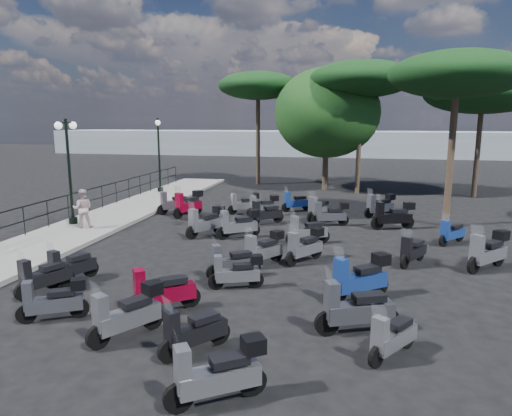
% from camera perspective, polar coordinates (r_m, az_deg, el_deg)
% --- Properties ---
extents(ground, '(120.00, 120.00, 0.00)m').
position_cam_1_polar(ground, '(14.87, -4.38, -6.21)').
color(ground, black).
rests_on(ground, ground).
extents(sidewalk, '(3.00, 30.00, 0.15)m').
position_cam_1_polar(sidewalk, '(20.14, -19.98, -2.06)').
color(sidewalk, slate).
rests_on(sidewalk, ground).
extents(railing, '(0.04, 26.04, 1.10)m').
position_cam_1_polar(railing, '(20.53, -23.51, 0.27)').
color(railing, black).
rests_on(railing, sidewalk).
extents(lamp_post_1, '(0.34, 1.26, 4.28)m').
position_cam_1_polar(lamp_post_1, '(20.08, -22.35, 5.03)').
color(lamp_post_1, black).
rests_on(lamp_post_1, sidewalk).
extents(lamp_post_2, '(0.70, 1.20, 4.35)m').
position_cam_1_polar(lamp_post_2, '(27.79, -12.05, 7.10)').
color(lamp_post_2, black).
rests_on(lamp_post_2, sidewalk).
extents(pedestrian_far, '(0.92, 0.83, 1.55)m').
position_cam_1_polar(pedestrian_far, '(19.35, -20.85, -0.05)').
color(pedestrian_far, '#C6A8A9').
rests_on(pedestrian_far, sidewalk).
extents(scooter_1, '(1.38, 0.90, 1.21)m').
position_cam_1_polar(scooter_1, '(11.19, -23.99, -10.56)').
color(scooter_1, black).
rests_on(scooter_1, ground).
extents(scooter_2, '(0.82, 1.52, 1.28)m').
position_cam_1_polar(scooter_2, '(12.90, -25.02, -7.85)').
color(scooter_2, black).
rests_on(scooter_2, ground).
extents(scooter_3, '(1.17, 1.58, 1.43)m').
position_cam_1_polar(scooter_3, '(17.51, -6.29, -1.78)').
color(scooter_3, black).
rests_on(scooter_3, ground).
extents(scooter_4, '(1.39, 1.23, 1.39)m').
position_cam_1_polar(scooter_4, '(21.90, -10.19, 0.53)').
color(scooter_4, black).
rests_on(scooter_4, ground).
extents(scooter_5, '(0.94, 1.77, 1.48)m').
position_cam_1_polar(scooter_5, '(21.22, -8.45, 0.46)').
color(scooter_5, black).
rests_on(scooter_5, ground).
extents(scooter_6, '(1.07, 1.28, 1.25)m').
position_cam_1_polar(scooter_6, '(9.00, -7.84, -15.12)').
color(scooter_6, black).
rests_on(scooter_6, ground).
extents(scooter_7, '(1.42, 0.73, 1.18)m').
position_cam_1_polar(scooter_7, '(12.09, -2.44, -8.05)').
color(scooter_7, black).
rests_on(scooter_7, ground).
extents(scooter_8, '(1.39, 1.00, 1.28)m').
position_cam_1_polar(scooter_8, '(12.86, -2.97, -6.88)').
color(scooter_8, black).
rests_on(scooter_8, ground).
extents(scooter_9, '(1.52, 1.11, 1.38)m').
position_cam_1_polar(scooter_9, '(17.11, -2.17, -2.09)').
color(scooter_9, black).
rests_on(scooter_9, ground).
extents(scooter_10, '(1.39, 1.01, 1.26)m').
position_cam_1_polar(scooter_10, '(21.59, -1.50, 0.52)').
color(scooter_10, black).
rests_on(scooter_10, ground).
extents(scooter_11, '(1.35, 0.95, 1.24)m').
position_cam_1_polar(scooter_11, '(22.28, 4.96, 0.69)').
color(scooter_11, black).
rests_on(scooter_11, ground).
extents(scooter_12, '(1.48, 1.08, 1.34)m').
position_cam_1_polar(scooter_12, '(7.55, -4.84, -19.95)').
color(scooter_12, black).
rests_on(scooter_12, ground).
extents(scooter_13, '(1.09, 1.53, 1.37)m').
position_cam_1_polar(scooter_13, '(9.81, -15.82, -12.64)').
color(scooter_13, black).
rests_on(scooter_13, ground).
extents(scooter_14, '(1.46, 1.14, 1.39)m').
position_cam_1_polar(scooter_14, '(10.88, -11.67, -10.25)').
color(scooter_14, black).
rests_on(scooter_14, ground).
extents(scooter_15, '(1.53, 0.96, 1.34)m').
position_cam_1_polar(scooter_15, '(16.38, 6.38, -2.94)').
color(scooter_15, black).
rests_on(scooter_15, ground).
extents(scooter_16, '(1.30, 1.22, 1.34)m').
position_cam_1_polar(scooter_16, '(19.38, 1.23, -0.71)').
color(scooter_16, black).
rests_on(scooter_16, ground).
extents(scooter_17, '(1.57, 0.69, 1.28)m').
position_cam_1_polar(scooter_17, '(19.39, 9.31, -0.79)').
color(scooter_17, black).
rests_on(scooter_17, ground).
extents(scooter_19, '(1.53, 1.27, 1.45)m').
position_cam_1_polar(scooter_19, '(11.63, 12.86, -8.57)').
color(scooter_19, black).
rests_on(scooter_19, ground).
extents(scooter_20, '(1.75, 0.93, 1.47)m').
position_cam_1_polar(scooter_20, '(9.88, 12.32, -12.35)').
color(scooter_20, black).
rests_on(scooter_20, ground).
extents(scooter_21, '(1.09, 1.42, 1.31)m').
position_cam_1_polar(scooter_21, '(14.37, 6.14, -4.80)').
color(scooter_21, black).
rests_on(scooter_21, ground).
extents(scooter_22, '(0.98, 1.58, 1.39)m').
position_cam_1_polar(scooter_22, '(20.36, 7.83, -0.19)').
color(scooter_22, black).
rests_on(scooter_22, ground).
extents(scooter_23, '(1.76, 0.88, 1.46)m').
position_cam_1_polar(scooter_23, '(19.30, 16.80, -0.97)').
color(scooter_23, black).
rests_on(scooter_23, ground).
extents(scooter_24, '(0.96, 1.26, 1.19)m').
position_cam_1_polar(scooter_24, '(9.14, 16.65, -15.24)').
color(scooter_24, black).
rests_on(scooter_24, ground).
extents(scooter_26, '(0.91, 1.38, 1.23)m').
position_cam_1_polar(scooter_26, '(14.78, 18.98, -5.16)').
color(scooter_26, black).
rests_on(scooter_26, ground).
extents(scooter_27, '(1.41, 1.42, 1.46)m').
position_cam_1_polar(scooter_27, '(15.16, 26.99, -4.90)').
color(scooter_27, black).
rests_on(scooter_27, ground).
extents(scooter_28, '(1.07, 1.15, 1.18)m').
position_cam_1_polar(scooter_28, '(17.74, 23.25, -2.89)').
color(scooter_28, black).
rests_on(scooter_28, ground).
extents(scooter_29, '(1.42, 1.20, 1.35)m').
position_cam_1_polar(scooter_29, '(21.62, 15.24, 0.25)').
color(scooter_29, black).
rests_on(scooter_29, ground).
extents(scooter_30, '(0.82, 1.52, 1.28)m').
position_cam_1_polar(scooter_30, '(13.47, -22.15, -6.86)').
color(scooter_30, black).
rests_on(scooter_30, ground).
extents(scooter_31, '(1.09, 1.42, 1.31)m').
position_cam_1_polar(scooter_31, '(13.95, 0.95, -5.22)').
color(scooter_31, black).
rests_on(scooter_31, ground).
extents(scooter_32, '(1.39, 1.01, 1.26)m').
position_cam_1_polar(scooter_32, '(20.94, 0.90, 0.20)').
color(scooter_32, black).
rests_on(scooter_32, ground).
extents(broadleaf_tree, '(6.55, 6.55, 7.60)m').
position_cam_1_polar(broadleaf_tree, '(29.20, 8.84, 11.66)').
color(broadleaf_tree, '#38281E').
rests_on(broadleaf_tree, ground).
extents(pine_0, '(6.10, 6.10, 7.78)m').
position_cam_1_polar(pine_0, '(28.07, 13.07, 15.39)').
color(pine_0, '#38281E').
rests_on(pine_0, ground).
extents(pine_1, '(6.40, 6.40, 6.93)m').
position_cam_1_polar(pine_1, '(28.93, 26.49, 12.64)').
color(pine_1, '#38281E').
rests_on(pine_1, ground).
extents(pine_2, '(5.37, 5.37, 7.58)m').
position_cam_1_polar(pine_2, '(31.51, 0.26, 15.00)').
color(pine_2, '#38281E').
rests_on(pine_2, ground).
extents(pine_3, '(5.36, 5.36, 7.09)m').
position_cam_1_polar(pine_3, '(20.37, 23.87, 14.96)').
color(pine_3, '#38281E').
rests_on(pine_3, ground).
extents(distant_hills, '(70.00, 8.00, 3.00)m').
position_cam_1_polar(distant_hills, '(58.84, 7.99, 8.03)').
color(distant_hills, gray).
rests_on(distant_hills, ground).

